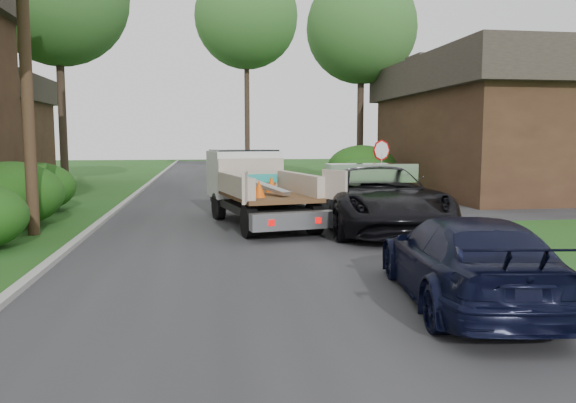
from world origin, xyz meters
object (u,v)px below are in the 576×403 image
Objects in this scene: house_right at (511,125)px; navy_suv at (465,260)px; flatbed_truck at (253,183)px; black_pickup at (375,198)px; tree_center_far at (246,17)px; stop_sign at (381,159)px; utility_pole at (25,32)px; tree_right_far at (362,28)px.

navy_suv is at bearing -121.63° from house_right.
black_pickup is (3.22, -2.02, -0.29)m from flatbed_truck.
black_pickup reaches higher than navy_suv.
tree_center_far is at bearing 124.51° from house_right.
tree_center_far reaches higher than navy_suv.
tree_center_far is 2.29× the size of black_pickup.
tree_center_far is (-3.20, 21.00, 9.20)m from stop_sign.
house_right is at bearing -113.64° from navy_suv.
tree_center_far is 27.47m from black_pickup.
navy_suv is at bearing -93.79° from black_pickup.
navy_suv is (2.46, -9.02, -0.50)m from flatbed_truck.
stop_sign is 11.91m from utility_pole.
tree_center_far is 3.14× the size of navy_suv.
flatbed_truck is at bearing 14.68° from utility_pole.
house_right is at bearing 19.53° from flatbed_truck.
utility_pole is (-10.68, -4.02, 3.40)m from stop_sign.
house_right is (18.48, 9.02, -2.01)m from utility_pole.
house_right is 1.13× the size of tree_right_far.
house_right reaches higher than navy_suv.
black_pickup is at bearing -3.03° from utility_pole.
tree_right_far is at bearing -61.19° from tree_center_far.
tree_right_far is at bearing 49.16° from utility_pole.
tree_center_far is at bearing 118.81° from tree_right_far.
house_right is at bearing 32.66° from stop_sign.
navy_suv is at bearing -101.61° from stop_sign.
utility_pole reaches higher than flatbed_truck.
flatbed_truck is at bearing -117.83° from tree_right_far.
navy_suv is at bearing -85.91° from flatbed_truck.
flatbed_truck is 9.36m from navy_suv.
stop_sign reaches higher than black_pickup.
utility_pole is 20.12m from tree_right_far.
utility_pole is at bearing -159.38° from stop_sign.
house_right is 2.78× the size of navy_suv.
flatbed_truck is at bearing 150.36° from black_pickup.
house_right is 2.04× the size of black_pickup.
tree_right_far reaches higher than utility_pole.
tree_center_far reaches higher than tree_right_far.
house_right is at bearing -55.49° from tree_center_far.
stop_sign is 11.79m from navy_suv.
navy_suv is (-4.66, -22.50, -7.80)m from tree_right_far.
utility_pole is 0.68× the size of tree_center_far.
stop_sign is at bearing -93.62° from navy_suv.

